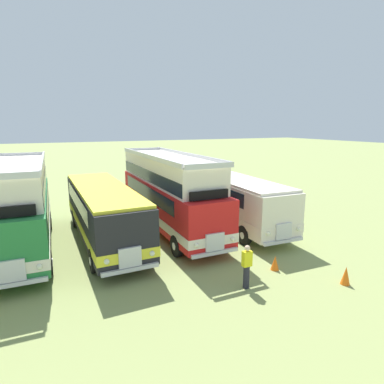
{
  "coord_description": "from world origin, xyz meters",
  "views": [
    {
      "loc": [
        -2.65,
        -17.12,
        6.19
      ],
      "look_at": [
        5.3,
        -0.02,
        2.17
      ],
      "focal_mm": 30.05,
      "sensor_mm": 36.0,
      "label": 1
    }
  ],
  "objects_px": {
    "bus_second_in_row": "(20,204)",
    "bus_fifth_in_row": "(229,196)",
    "marshal_person": "(247,266)",
    "cone_mid_row": "(346,276)",
    "cone_near_end": "(275,263)",
    "bus_fourth_in_row": "(168,190)",
    "bus_third_in_row": "(103,210)"
  },
  "relations": [
    {
      "from": "bus_second_in_row",
      "to": "bus_fifth_in_row",
      "type": "relative_size",
      "value": 0.94
    },
    {
      "from": "marshal_person",
      "to": "bus_fifth_in_row",
      "type": "bearing_deg",
      "value": 63.31
    },
    {
      "from": "bus_fifth_in_row",
      "to": "cone_mid_row",
      "type": "distance_m",
      "value": 9.01
    },
    {
      "from": "cone_near_end",
      "to": "cone_mid_row",
      "type": "bearing_deg",
      "value": -52.58
    },
    {
      "from": "cone_mid_row",
      "to": "bus_second_in_row",
      "type": "bearing_deg",
      "value": 141.12
    },
    {
      "from": "bus_second_in_row",
      "to": "bus_fifth_in_row",
      "type": "bearing_deg",
      "value": -2.18
    },
    {
      "from": "bus_second_in_row",
      "to": "bus_fourth_in_row",
      "type": "distance_m",
      "value": 7.78
    },
    {
      "from": "cone_near_end",
      "to": "marshal_person",
      "type": "distance_m",
      "value": 2.24
    },
    {
      "from": "bus_third_in_row",
      "to": "cone_mid_row",
      "type": "xyz_separation_m",
      "value": [
        7.71,
        -8.84,
        -1.39
      ]
    },
    {
      "from": "bus_second_in_row",
      "to": "cone_near_end",
      "type": "distance_m",
      "value": 12.4
    },
    {
      "from": "bus_fifth_in_row",
      "to": "cone_near_end",
      "type": "xyz_separation_m",
      "value": [
        -1.75,
        -6.71,
        -1.44
      ]
    },
    {
      "from": "bus_second_in_row",
      "to": "cone_mid_row",
      "type": "distance_m",
      "value": 15.03
    },
    {
      "from": "bus_third_in_row",
      "to": "bus_fourth_in_row",
      "type": "height_order",
      "value": "bus_fourth_in_row"
    },
    {
      "from": "marshal_person",
      "to": "bus_second_in_row",
      "type": "bearing_deg",
      "value": 134.84
    },
    {
      "from": "bus_fifth_in_row",
      "to": "marshal_person",
      "type": "bearing_deg",
      "value": -116.69
    },
    {
      "from": "bus_fourth_in_row",
      "to": "cone_near_end",
      "type": "xyz_separation_m",
      "value": [
        2.14,
        -7.24,
        -2.05
      ]
    },
    {
      "from": "cone_near_end",
      "to": "bus_third_in_row",
      "type": "bearing_deg",
      "value": 132.23
    },
    {
      "from": "marshal_person",
      "to": "bus_third_in_row",
      "type": "bearing_deg",
      "value": 118.36
    },
    {
      "from": "bus_fourth_in_row",
      "to": "cone_mid_row",
      "type": "distance_m",
      "value": 10.37
    },
    {
      "from": "bus_third_in_row",
      "to": "bus_fifth_in_row",
      "type": "distance_m",
      "value": 7.78
    },
    {
      "from": "bus_fifth_in_row",
      "to": "cone_near_end",
      "type": "height_order",
      "value": "bus_fifth_in_row"
    },
    {
      "from": "bus_third_in_row",
      "to": "cone_mid_row",
      "type": "height_order",
      "value": "bus_third_in_row"
    },
    {
      "from": "bus_fourth_in_row",
      "to": "bus_second_in_row",
      "type": "bearing_deg",
      "value": -179.35
    },
    {
      "from": "cone_mid_row",
      "to": "marshal_person",
      "type": "bearing_deg",
      "value": 159.17
    },
    {
      "from": "cone_near_end",
      "to": "cone_mid_row",
      "type": "relative_size",
      "value": 0.87
    },
    {
      "from": "bus_second_in_row",
      "to": "bus_fourth_in_row",
      "type": "bearing_deg",
      "value": 0.65
    },
    {
      "from": "bus_fifth_in_row",
      "to": "marshal_person",
      "type": "xyz_separation_m",
      "value": [
        -3.77,
        -7.5,
        -0.87
      ]
    },
    {
      "from": "bus_third_in_row",
      "to": "cone_near_end",
      "type": "bearing_deg",
      "value": -47.77
    },
    {
      "from": "bus_fourth_in_row",
      "to": "marshal_person",
      "type": "relative_size",
      "value": 6.57
    },
    {
      "from": "bus_second_in_row",
      "to": "bus_fifth_in_row",
      "type": "xyz_separation_m",
      "value": [
        11.67,
        -0.44,
        -0.6
      ]
    },
    {
      "from": "bus_third_in_row",
      "to": "marshal_person",
      "type": "xyz_separation_m",
      "value": [
        4.01,
        -7.43,
        -0.87
      ]
    },
    {
      "from": "bus_third_in_row",
      "to": "cone_mid_row",
      "type": "relative_size",
      "value": 14.31
    }
  ]
}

